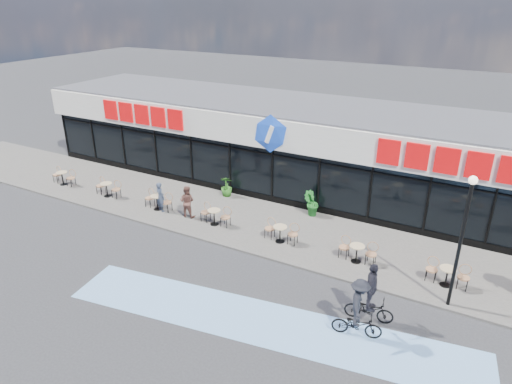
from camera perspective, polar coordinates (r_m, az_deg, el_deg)
ground at (r=18.43m, az=-7.93°, el=-9.50°), size 120.00×120.00×0.00m
sidewalk at (r=21.66m, az=-0.96°, el=-3.74°), size 44.00×5.00×0.10m
bike_lane at (r=15.66m, az=1.12°, el=-16.04°), size 14.17×4.13×0.01m
building at (r=25.30m, az=5.08°, el=5.89°), size 30.60×6.57×4.75m
lamp_post at (r=16.15m, az=24.42°, el=-4.49°), size 0.28×0.28×4.78m
bistro_set_0 at (r=27.80m, az=-22.91°, el=1.81°), size 1.54×0.62×0.90m
bistro_set_1 at (r=25.36m, az=-18.02°, el=0.53°), size 1.54×0.62×0.90m
bistro_set_2 at (r=23.16m, az=-12.14°, el=-1.02°), size 1.54×0.62×0.90m
bistro_set_3 at (r=21.27m, az=-5.12°, el=-2.85°), size 1.54×0.62×0.90m
bistro_set_4 at (r=19.78m, az=3.14°, el=-4.94°), size 1.54×0.62×0.90m
bistro_set_5 at (r=18.79m, az=12.56°, el=-7.18°), size 1.54×0.62×0.90m
bistro_set_6 at (r=18.38m, az=22.80°, el=-9.38°), size 1.54×0.62×0.90m
potted_plant_left at (r=24.12m, az=-3.71°, el=0.72°), size 0.76×0.76×1.07m
potted_plant_mid at (r=22.24m, az=7.04°, el=-1.34°), size 0.58×0.69×1.16m
potted_plant_right at (r=22.06m, az=6.91°, el=-1.44°), size 0.84×0.77×1.24m
patron_left at (r=22.78m, az=-11.87°, el=-0.59°), size 0.64×0.53×1.51m
patron_right at (r=21.97m, az=-8.62°, el=-1.17°), size 0.86×0.72×1.58m
cyclist_a at (r=14.98m, az=12.65°, el=-14.40°), size 1.66×1.16×2.07m
cyclist_b at (r=15.72m, az=14.08°, el=-12.82°), size 1.68×1.06×2.16m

